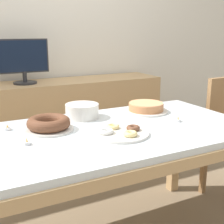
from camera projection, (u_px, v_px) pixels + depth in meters
wall_back at (40, 29)px, 2.94m from camera, size 8.00×0.10×2.60m
dining_table at (117, 144)px, 1.78m from camera, size 1.60×0.91×0.75m
sideboard at (54, 126)px, 2.90m from camera, size 2.07×0.44×0.84m
computer_monitor at (24, 62)px, 2.64m from camera, size 0.42×0.20×0.38m
cake_chocolate_round at (146, 108)px, 2.11m from camera, size 0.30×0.30×0.07m
cake_golden_bundt at (49, 124)px, 1.72m from camera, size 0.27×0.27×0.08m
pastry_platter at (120, 132)px, 1.66m from camera, size 0.31×0.31×0.04m
plate_stack at (82, 111)px, 1.96m from camera, size 0.21×0.21×0.09m
tealight_near_front at (27, 143)px, 1.51m from camera, size 0.04×0.04×0.04m
tealight_right_edge at (7, 128)px, 1.73m from camera, size 0.04×0.04×0.04m
tealight_near_cakes at (178, 120)px, 1.89m from camera, size 0.04×0.04×0.04m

